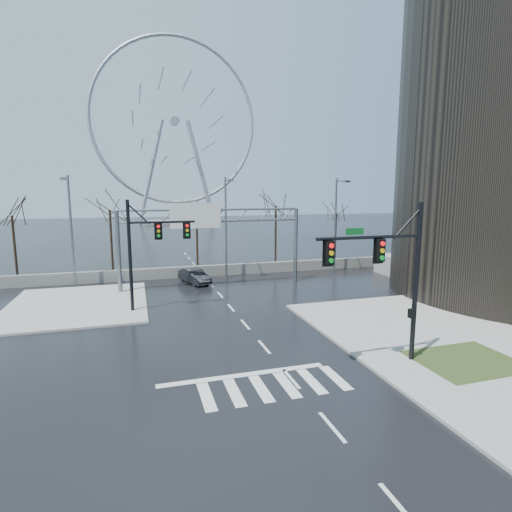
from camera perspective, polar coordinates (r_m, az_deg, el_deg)
name	(u,v)px	position (r m, az deg, el deg)	size (l,w,h in m)	color
ground	(264,347)	(22.65, 1.18, -12.86)	(260.00, 260.00, 0.00)	black
sidewalk_right_ext	(396,319)	(28.74, 19.41, -8.45)	(12.00, 10.00, 0.15)	gray
sidewalk_far	(78,304)	(33.37, -24.10, -6.33)	(10.00, 12.00, 0.15)	gray
grass_strip	(466,361)	(23.10, 27.86, -13.08)	(5.00, 4.00, 0.02)	#273918
barrier_wall	(204,271)	(41.28, -7.42, -2.12)	(52.00, 0.50, 1.10)	slate
signal_mast_near	(393,269)	(20.08, 19.03, -1.71)	(5.52, 0.41, 8.00)	black
signal_mast_far	(146,245)	(29.19, -15.41, 1.57)	(4.72, 0.41, 8.00)	black
sign_gantry	(208,230)	(35.64, -6.83, 3.67)	(16.36, 0.40, 7.60)	slate
streetlight_left	(70,223)	(38.64, -25.00, 4.35)	(0.50, 2.55, 10.00)	slate
streetlight_mid	(227,220)	(39.18, -4.23, 5.21)	(0.50, 2.55, 10.00)	slate
streetlight_right	(337,217)	(43.40, 11.49, 5.42)	(0.50, 2.55, 10.00)	slate
tree_far_left	(12,223)	(45.56, -31.45, 4.05)	(3.50, 3.50, 7.00)	black
tree_left	(110,217)	(43.64, -20.13, 5.19)	(3.75, 3.75, 7.50)	black
tree_center	(197,223)	(45.09, -8.48, 4.71)	(3.25, 3.25, 6.50)	black
tree_right	(276,213)	(46.24, 2.84, 6.20)	(3.90, 3.90, 7.80)	black
tree_far_right	(336,218)	(49.98, 11.35, 5.32)	(3.40, 3.40, 6.80)	black
ferris_wheel	(175,128)	(116.93, -11.49, 17.47)	(45.00, 6.00, 50.91)	gray
car	(194,276)	(38.14, -8.79, -2.86)	(1.46, 4.19, 1.38)	black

